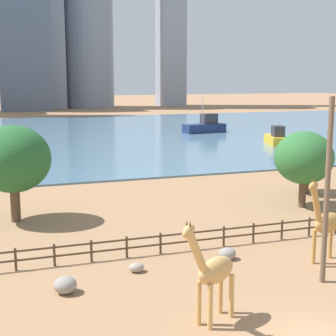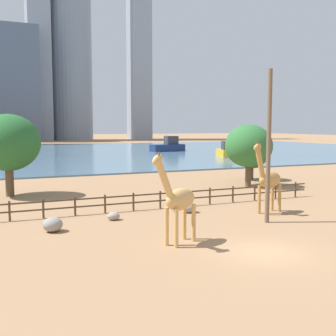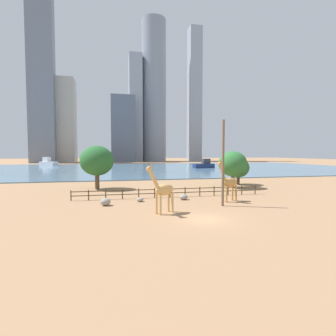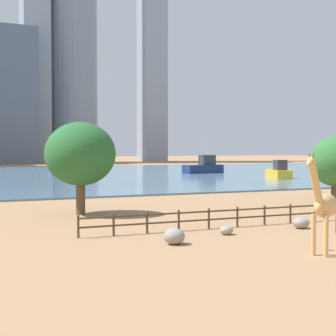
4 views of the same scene
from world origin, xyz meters
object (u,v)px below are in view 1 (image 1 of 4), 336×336
at_px(giraffe_tall, 326,223).
at_px(tree_left_large, 304,158).
at_px(boat_ferry, 277,138).
at_px(boat_sailboat, 205,126).
at_px(tree_right_tall, 13,159).
at_px(giraffe_companion, 213,271).
at_px(utility_pole, 327,192).
at_px(boulder_by_pole, 65,285).
at_px(tree_center_broad, 307,159).
at_px(boulder_small, 136,267).
at_px(boulder_near_fence, 227,254).

xyz_separation_m(giraffe_tall, tree_left_large, (6.12, 11.42, 1.70)).
distance_m(giraffe_tall, boat_ferry, 51.31).
xyz_separation_m(giraffe_tall, boat_sailboat, (20.82, 65.25, -0.96)).
bearing_deg(tree_right_tall, giraffe_companion, -69.63).
bearing_deg(giraffe_companion, utility_pole, 168.67).
height_order(utility_pole, boulder_by_pole, utility_pole).
bearing_deg(giraffe_companion, tree_center_broad, -160.69).
xyz_separation_m(giraffe_tall, boulder_by_pole, (-14.59, 0.66, -1.94)).
distance_m(giraffe_tall, giraffe_companion, 10.10).
bearing_deg(tree_center_broad, utility_pole, -121.86).
bearing_deg(tree_left_large, giraffe_companion, -133.53).
relative_size(giraffe_companion, utility_pole, 0.51).
bearing_deg(boulder_by_pole, tree_right_tall, 96.39).
bearing_deg(utility_pole, tree_right_tall, 130.14).
xyz_separation_m(giraffe_tall, boat_ferry, (24.13, 45.27, -1.15)).
distance_m(giraffe_tall, boulder_small, 10.96).
distance_m(boulder_by_pole, tree_center_broad, 28.32).
distance_m(tree_left_large, tree_right_tall, 22.54).
distance_m(giraffe_tall, boulder_by_pole, 14.74).
bearing_deg(boat_ferry, utility_pole, 169.25).
bearing_deg(boat_ferry, boulder_small, 159.02).
relative_size(utility_pole, tree_right_tall, 1.35).
relative_size(boulder_small, tree_left_large, 0.13).
distance_m(giraffe_companion, boulder_near_fence, 8.21).
distance_m(giraffe_tall, boulder_near_fence, 5.88).
bearing_deg(utility_pole, boulder_near_fence, 124.43).
bearing_deg(tree_left_large, tree_center_broad, 52.48).
relative_size(boulder_by_pole, tree_center_broad, 0.23).
relative_size(boulder_near_fence, tree_center_broad, 0.21).
bearing_deg(giraffe_tall, boulder_by_pole, -20.50).
distance_m(boulder_near_fence, tree_left_large, 14.83).
xyz_separation_m(giraffe_companion, boat_ferry, (33.15, 49.79, -1.12)).
height_order(giraffe_companion, boulder_small, giraffe_companion).
bearing_deg(giraffe_companion, boulder_by_pole, -71.32).
height_order(boulder_small, boat_sailboat, boat_sailboat).
height_order(tree_left_large, boat_sailboat, boat_sailboat).
bearing_deg(boulder_small, boat_sailboat, 63.56).
height_order(tree_center_broad, boat_ferry, tree_center_broad).
xyz_separation_m(boulder_near_fence, boulder_by_pole, (-9.59, -1.68, 0.08)).
relative_size(boulder_small, tree_right_tall, 0.12).
xyz_separation_m(boulder_by_pole, boulder_small, (4.06, 1.52, -0.16)).
xyz_separation_m(giraffe_companion, boulder_near_fence, (4.02, 6.87, -1.99)).
bearing_deg(boulder_near_fence, giraffe_tall, -25.10).
height_order(boulder_small, tree_center_broad, tree_center_broad).
bearing_deg(tree_left_large, utility_pole, -119.99).
xyz_separation_m(boulder_near_fence, tree_right_tall, (-11.16, 12.36, 4.29)).
bearing_deg(tree_right_tall, tree_left_large, -8.39).
xyz_separation_m(boulder_near_fence, tree_left_large, (11.13, 9.08, 3.72)).
height_order(boulder_near_fence, tree_left_large, tree_left_large).
bearing_deg(boulder_by_pole, giraffe_tall, -2.61).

